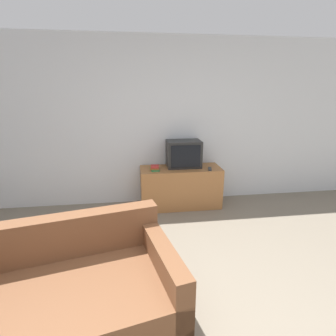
# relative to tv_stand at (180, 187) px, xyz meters

# --- Properties ---
(wall_back) EXTENTS (9.00, 0.06, 2.60)m
(wall_back) POSITION_rel_tv_stand_xyz_m (-0.41, 0.29, 0.98)
(wall_back) COLOR silver
(wall_back) RESTS_ON ground_plane
(tv_stand) EXTENTS (1.26, 0.49, 0.64)m
(tv_stand) POSITION_rel_tv_stand_xyz_m (0.00, 0.00, 0.00)
(tv_stand) COLOR #9E6638
(tv_stand) RESTS_ON ground_plane
(television) EXTENTS (0.53, 0.35, 0.42)m
(television) POSITION_rel_tv_stand_xyz_m (0.06, 0.07, 0.53)
(television) COLOR black
(television) RESTS_ON tv_stand
(couch) EXTENTS (1.79, 1.30, 0.81)m
(couch) POSITION_rel_tv_stand_xyz_m (-1.27, -2.16, -0.04)
(couch) COLOR brown
(couch) RESTS_ON ground_plane
(book_stack) EXTENTS (0.14, 0.21, 0.07)m
(book_stack) POSITION_rel_tv_stand_xyz_m (-0.42, -0.06, 0.35)
(book_stack) COLOR #2D753D
(book_stack) RESTS_ON tv_stand
(remote_on_stand) EXTENTS (0.08, 0.16, 0.02)m
(remote_on_stand) POSITION_rel_tv_stand_xyz_m (0.42, -0.15, 0.33)
(remote_on_stand) COLOR #2D2D2D
(remote_on_stand) RESTS_ON tv_stand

